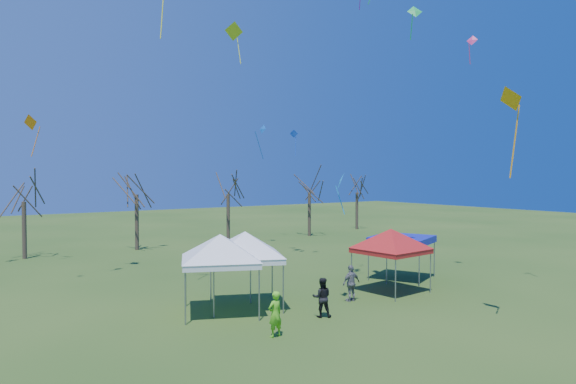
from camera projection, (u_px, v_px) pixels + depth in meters
The scene contains 21 objects.
ground at pixel (354, 309), 24.13m from camera, with size 140.00×140.00×0.00m, color #294B18.
tree_1 at pixel (23, 181), 38.16m from camera, with size 3.42×3.42×7.54m.
tree_2 at pixel (136, 175), 42.67m from camera, with size 3.71×3.71×8.18m.
tree_3 at pixel (228, 177), 47.14m from camera, with size 3.59×3.59×7.91m.
tree_4 at pixel (309, 177), 52.38m from camera, with size 3.58×3.58×7.89m.
tree_5 at pixel (357, 179), 58.82m from camera, with size 3.39×3.39×7.46m.
tent_white_west at pixel (220, 240), 23.22m from camera, with size 4.40×4.40×4.17m.
tent_white_mid at pixel (245, 237), 24.37m from camera, with size 4.40×4.40×4.17m.
tent_red at pixel (391, 233), 27.39m from camera, with size 4.46×4.46×3.95m.
tent_blue at pixel (402, 240), 30.94m from camera, with size 4.34×4.34×2.58m.
person_grey at pixel (351, 283), 25.52m from camera, with size 1.06×0.44×1.81m, color slate.
person_dark at pixel (322, 297), 22.69m from camera, with size 0.85×0.66×1.75m, color black.
person_green at pixel (275, 314), 19.93m from camera, with size 0.65×0.43×1.79m, color #63D121.
kite_5 at pixel (512, 100), 20.92m from camera, with size 0.96×1.31×3.79m.
kite_25 at pixel (415, 12), 25.56m from camera, with size 0.91×0.79×1.74m.
kite_22 at pixel (262, 130), 45.01m from camera, with size 0.95×0.98×3.05m.
kite_11 at pixel (234, 31), 35.40m from camera, with size 1.40×0.83×2.95m.
kite_12 at pixel (294, 134), 50.53m from camera, with size 0.73×0.75×2.61m.
kite_9 at pixel (472, 41), 31.06m from camera, with size 0.51×0.74×1.75m.
kite_13 at pixel (31, 123), 35.40m from camera, with size 1.09×1.17×2.96m.
kite_1 at pixel (340, 182), 24.61m from camera, with size 0.87×0.93×2.05m.
Camera 1 is at (-16.08, -17.98, 6.33)m, focal length 32.00 mm.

